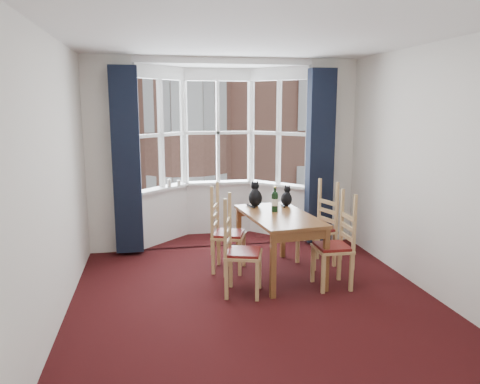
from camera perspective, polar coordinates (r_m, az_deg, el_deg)
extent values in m
plane|color=black|center=(5.18, 2.16, -13.64)|extent=(4.50, 4.50, 0.00)
plane|color=white|center=(4.77, 2.41, 18.69)|extent=(4.50, 4.50, 0.00)
plane|color=silver|center=(4.76, -21.92, 1.03)|extent=(0.00, 4.50, 4.50)
plane|color=silver|center=(5.58, 22.77, 2.28)|extent=(0.00, 4.50, 4.50)
plane|color=silver|center=(2.68, 13.07, -5.44)|extent=(4.00, 0.00, 4.00)
cube|color=silver|center=(6.92, -15.51, 4.19)|extent=(0.70, 0.12, 2.80)
cube|color=silver|center=(7.41, 10.92, 4.78)|extent=(0.70, 0.12, 2.80)
cube|color=black|center=(6.73, -13.66, 3.68)|extent=(0.38, 0.22, 2.60)
cube|color=black|center=(7.16, 9.71, 4.23)|extent=(0.38, 0.22, 2.60)
cube|color=brown|center=(5.82, 4.78, -2.93)|extent=(0.90, 1.47, 0.04)
cube|color=brown|center=(5.24, 4.04, -8.97)|extent=(0.07, 0.07, 0.75)
cube|color=brown|center=(6.41, -0.15, -5.26)|extent=(0.07, 0.07, 0.75)
cube|color=brown|center=(5.50, 10.44, -8.18)|extent=(0.07, 0.07, 0.75)
cube|color=brown|center=(6.62, 5.25, -4.79)|extent=(0.07, 0.07, 0.75)
cube|color=tan|center=(5.31, 0.44, -7.49)|extent=(0.51, 0.52, 0.06)
cube|color=#5A110F|center=(5.30, 0.44, -7.33)|extent=(0.46, 0.47, 0.03)
cube|color=tan|center=(6.05, -1.37, -5.20)|extent=(0.52, 0.53, 0.06)
cube|color=#5A110F|center=(6.04, -1.37, -5.07)|extent=(0.47, 0.48, 0.03)
cube|color=tan|center=(5.62, 11.19, -6.66)|extent=(0.40, 0.42, 0.06)
cube|color=#5A110F|center=(5.61, 11.20, -6.51)|extent=(0.36, 0.38, 0.03)
cube|color=tan|center=(6.34, 9.30, -4.61)|extent=(0.51, 0.52, 0.06)
cube|color=#5A110F|center=(6.33, 9.30, -4.48)|extent=(0.46, 0.47, 0.03)
ellipsoid|color=black|center=(6.25, 1.89, -0.74)|extent=(0.21, 0.26, 0.23)
sphere|color=black|center=(6.30, 1.84, 0.73)|extent=(0.12, 0.12, 0.11)
cone|color=black|center=(6.29, 1.56, 1.22)|extent=(0.04, 0.04, 0.05)
cone|color=black|center=(6.30, 2.12, 1.22)|extent=(0.04, 0.04, 0.05)
ellipsoid|color=black|center=(6.29, 5.68, -0.89)|extent=(0.21, 0.23, 0.19)
sphere|color=black|center=(6.34, 5.79, 0.31)|extent=(0.12, 0.12, 0.09)
cone|color=black|center=(6.33, 5.57, 0.72)|extent=(0.04, 0.04, 0.04)
cone|color=black|center=(6.33, 6.02, 0.70)|extent=(0.04, 0.04, 0.04)
cylinder|color=black|center=(5.95, 4.26, -1.29)|extent=(0.08, 0.08, 0.23)
sphere|color=black|center=(5.92, 4.27, -0.24)|extent=(0.08, 0.08, 0.08)
cylinder|color=black|center=(5.92, 4.28, 0.18)|extent=(0.03, 0.03, 0.10)
cylinder|color=gold|center=(5.91, 4.29, 0.60)|extent=(0.03, 0.03, 0.02)
cylinder|color=silver|center=(5.94, 4.26, -1.24)|extent=(0.08, 0.08, 0.09)
cylinder|color=white|center=(7.31, -8.64, 1.08)|extent=(0.06, 0.06, 0.13)
cylinder|color=white|center=(7.35, -7.46, 1.05)|extent=(0.06, 0.06, 0.10)
plane|color=#333335|center=(37.76, -8.76, -1.93)|extent=(80.00, 80.00, 0.00)
cube|color=#955F4D|center=(18.92, -7.45, 7.12)|extent=(18.00, 6.00, 14.00)
cylinder|color=#955F4D|center=(15.93, -6.82, 6.49)|extent=(3.20, 3.20, 14.00)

